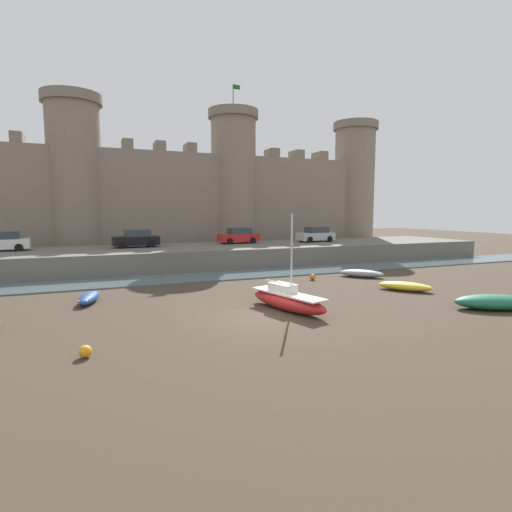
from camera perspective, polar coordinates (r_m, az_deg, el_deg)
ground_plane at (r=19.37m, az=0.43°, el=-8.83°), size 160.00×160.00×0.00m
water_channel at (r=31.04m, az=-8.47°, el=-3.01°), size 80.00×4.50×0.10m
quay_road at (r=37.95m, az=-11.08°, el=-0.07°), size 64.52×10.00×1.78m
castle at (r=47.01m, az=-13.47°, el=9.01°), size 58.50×5.97×20.03m
rowboat_near_channel_left at (r=27.50m, az=20.53°, el=-4.04°), size 3.01×3.38×0.57m
sailboat_foreground_right at (r=20.77m, az=4.48°, el=-6.25°), size 2.64×5.44×4.97m
rowboat_near_channel_right at (r=24.24m, az=30.82°, el=-5.65°), size 4.21×3.08×0.78m
rowboat_midflat_centre at (r=24.21m, az=-22.79°, el=-5.50°), size 1.53×2.96×0.58m
rowboat_midflat_right at (r=32.04m, az=14.85°, el=-2.39°), size 3.19×3.27×0.59m
mooring_buoy_mid_mud at (r=30.01m, az=8.09°, el=-3.00°), size 0.43×0.43×0.43m
mooring_buoy_near_channel at (r=15.49m, az=-23.21°, el=-12.42°), size 0.45×0.45×0.45m
car_quay_west at (r=44.00m, az=8.56°, el=3.04°), size 4.19×2.06×1.62m
car_quay_centre_west at (r=39.42m, az=-32.47°, el=1.72°), size 4.19×2.06×1.62m
car_quay_centre_east at (r=38.48m, az=-16.73°, el=2.36°), size 4.19×2.06×1.62m
car_quay_east at (r=41.40m, az=-2.50°, el=2.89°), size 4.19×2.06×1.62m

